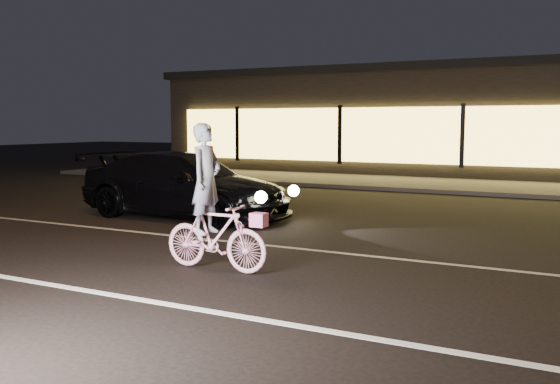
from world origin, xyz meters
The scene contains 7 objects.
ground centered at (0.00, 0.00, 0.00)m, with size 90.00×90.00×0.00m, color black.
lane_stripe_near centered at (0.00, -1.50, 0.00)m, with size 60.00×0.12×0.01m, color silver.
lane_stripe_far centered at (0.00, 2.00, 0.00)m, with size 60.00×0.10×0.01m, color gray.
sidewalk centered at (0.00, 13.00, 0.06)m, with size 30.00×4.00×0.12m, color #383533.
storefront centered at (0.00, 18.97, 2.15)m, with size 25.40×8.42×4.20m.
cyclist centered at (-0.39, 0.13, 0.72)m, with size 1.62×0.56×2.04m.
sedan centered at (-3.64, 3.91, 0.70)m, with size 4.93×2.15×1.41m.
Camera 1 is at (4.38, -6.97, 2.04)m, focal length 40.00 mm.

